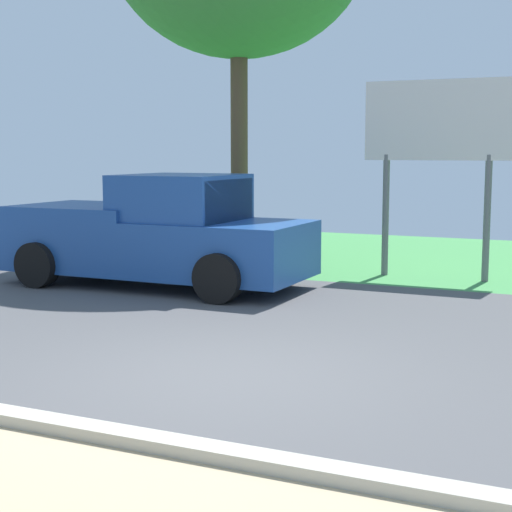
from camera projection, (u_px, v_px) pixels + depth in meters
name	position (u px, v px, depth m)	size (l,w,h in m)	color
ground_plane	(321.00, 323.00, 10.77)	(40.00, 22.00, 0.20)	#4C4C4F
pickup_truck	(157.00, 234.00, 13.41)	(5.20, 2.28, 1.88)	#1E478C
roadside_billboard	(437.00, 135.00, 13.97)	(2.60, 0.12, 3.50)	slate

